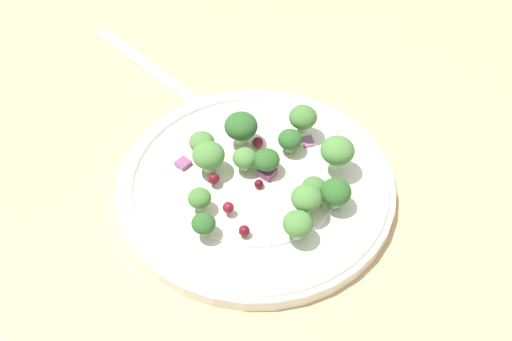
{
  "coord_description": "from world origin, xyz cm",
  "views": [
    {
      "loc": [
        36.91,
        -1.78,
        45.3
      ],
      "look_at": [
        -1.23,
        2.63,
        2.7
      ],
      "focal_mm": 48.28,
      "sensor_mm": 36.0,
      "label": 1
    }
  ],
  "objects_px": {
    "broccoli_floret_0": "(290,140)",
    "broccoli_floret_2": "(267,160)",
    "broccoli_floret_1": "(241,127)",
    "fork": "(163,77)",
    "plate": "(256,185)"
  },
  "relations": [
    {
      "from": "plate",
      "to": "broccoli_floret_1",
      "type": "xyz_separation_m",
      "value": [
        -0.05,
        -0.01,
        0.03
      ]
    },
    {
      "from": "fork",
      "to": "broccoli_floret_1",
      "type": "bearing_deg",
      "value": 30.95
    },
    {
      "from": "broccoli_floret_2",
      "to": "fork",
      "type": "height_order",
      "value": "broccoli_floret_2"
    },
    {
      "from": "broccoli_floret_1",
      "to": "plate",
      "type": "bearing_deg",
      "value": 9.95
    },
    {
      "from": "broccoli_floret_0",
      "to": "broccoli_floret_2",
      "type": "relative_size",
      "value": 0.94
    },
    {
      "from": "plate",
      "to": "broccoli_floret_1",
      "type": "relative_size",
      "value": 8.01
    },
    {
      "from": "plate",
      "to": "broccoli_floret_2",
      "type": "bearing_deg",
      "value": 133.9
    },
    {
      "from": "broccoli_floret_2",
      "to": "fork",
      "type": "bearing_deg",
      "value": -150.0
    },
    {
      "from": "broccoli_floret_2",
      "to": "broccoli_floret_1",
      "type": "bearing_deg",
      "value": -153.14
    },
    {
      "from": "broccoli_floret_0",
      "to": "broccoli_floret_1",
      "type": "relative_size",
      "value": 0.73
    },
    {
      "from": "plate",
      "to": "broccoli_floret_0",
      "type": "height_order",
      "value": "broccoli_floret_0"
    },
    {
      "from": "broccoli_floret_1",
      "to": "broccoli_floret_2",
      "type": "relative_size",
      "value": 1.29
    },
    {
      "from": "broccoli_floret_1",
      "to": "broccoli_floret_2",
      "type": "height_order",
      "value": "broccoli_floret_1"
    },
    {
      "from": "broccoli_floret_2",
      "to": "fork",
      "type": "xyz_separation_m",
      "value": [
        -0.15,
        -0.09,
        -0.03
      ]
    },
    {
      "from": "broccoli_floret_1",
      "to": "fork",
      "type": "distance_m",
      "value": 0.14
    }
  ]
}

